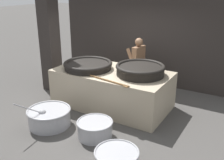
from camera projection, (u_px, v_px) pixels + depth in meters
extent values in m
plane|color=#474442|center=(112.00, 105.00, 7.02)|extent=(60.00, 60.00, 0.00)
cube|color=#2D2826|center=(148.00, 30.00, 8.21)|extent=(6.07, 0.24, 3.38)
cube|color=#2D2826|center=(49.00, 34.00, 7.59)|extent=(0.44, 0.44, 3.38)
cube|color=tan|center=(112.00, 89.00, 6.86)|extent=(2.95, 1.55, 0.96)
cylinder|color=black|center=(88.00, 66.00, 6.87)|extent=(1.23, 1.23, 0.14)
torus|color=black|center=(88.00, 64.00, 6.85)|extent=(1.28, 1.28, 0.10)
cylinder|color=black|center=(140.00, 71.00, 6.39)|extent=(1.16, 1.16, 0.21)
torus|color=black|center=(140.00, 67.00, 6.35)|extent=(1.21, 1.21, 0.09)
cylinder|color=brown|center=(107.00, 80.00, 6.02)|extent=(1.24, 0.23, 0.04)
cube|color=brown|center=(126.00, 86.00, 5.68)|extent=(0.13, 0.12, 0.02)
cylinder|color=brown|center=(136.00, 80.00, 7.66)|extent=(0.12, 0.12, 0.80)
cylinder|color=brown|center=(139.00, 79.00, 7.79)|extent=(0.12, 0.12, 0.80)
cube|color=#4C663F|center=(138.00, 74.00, 7.67)|extent=(0.22, 0.27, 0.52)
cube|color=brown|center=(138.00, 57.00, 7.48)|extent=(0.22, 0.50, 0.59)
cylinder|color=brown|center=(131.00, 58.00, 7.36)|extent=(0.33, 0.14, 0.55)
cylinder|color=brown|center=(140.00, 54.00, 7.72)|extent=(0.33, 0.14, 0.55)
sphere|color=brown|center=(139.00, 42.00, 7.34)|extent=(0.23, 0.23, 0.23)
cylinder|color=#9E9EA3|center=(49.00, 118.00, 5.97)|extent=(0.95, 0.95, 0.38)
torus|color=#9E9EA3|center=(49.00, 110.00, 5.90)|extent=(0.99, 0.99, 0.05)
cylinder|color=orange|center=(49.00, 114.00, 5.94)|extent=(0.83, 0.83, 0.09)
cylinder|color=orange|center=(49.00, 111.00, 5.93)|extent=(0.05, 0.05, 0.03)
cylinder|color=orange|center=(60.00, 115.00, 5.76)|extent=(0.06, 0.05, 0.03)
cylinder|color=orange|center=(51.00, 112.00, 5.89)|extent=(0.06, 0.06, 0.04)
cylinder|color=orange|center=(50.00, 111.00, 5.93)|extent=(0.05, 0.05, 0.03)
cylinder|color=orange|center=(49.00, 111.00, 5.92)|extent=(0.06, 0.05, 0.04)
cylinder|color=orange|center=(59.00, 108.00, 6.09)|extent=(0.06, 0.06, 0.04)
cylinder|color=orange|center=(43.00, 108.00, 6.08)|extent=(0.06, 0.07, 0.03)
cylinder|color=orange|center=(49.00, 112.00, 5.92)|extent=(0.04, 0.04, 0.04)
cylinder|color=orange|center=(44.00, 113.00, 5.87)|extent=(0.05, 0.05, 0.04)
cylinder|color=orange|center=(56.00, 113.00, 5.87)|extent=(0.07, 0.05, 0.03)
cylinder|color=orange|center=(58.00, 108.00, 6.10)|extent=(0.05, 0.05, 0.03)
cylinder|color=orange|center=(50.00, 111.00, 5.97)|extent=(0.05, 0.06, 0.03)
cylinder|color=orange|center=(52.00, 111.00, 5.95)|extent=(0.06, 0.05, 0.04)
sphere|color=#9E9EA3|center=(42.00, 113.00, 5.80)|extent=(0.17, 0.17, 0.17)
cylinder|color=#9E9EA3|center=(29.00, 109.00, 5.51)|extent=(0.17, 0.62, 0.45)
cylinder|color=#9E9EA3|center=(117.00, 160.00, 4.57)|extent=(0.76, 0.76, 0.33)
torus|color=#9E9EA3|center=(117.00, 152.00, 4.51)|extent=(0.80, 0.80, 0.04)
cylinder|color=#6B9347|center=(117.00, 157.00, 4.54)|extent=(0.67, 0.67, 0.08)
cylinder|color=#9E9EA3|center=(95.00, 129.00, 5.52)|extent=(0.73, 0.73, 0.35)
torus|color=#9E9EA3|center=(95.00, 122.00, 5.46)|extent=(0.77, 0.77, 0.04)
cylinder|color=tan|center=(95.00, 126.00, 5.49)|extent=(0.65, 0.65, 0.09)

